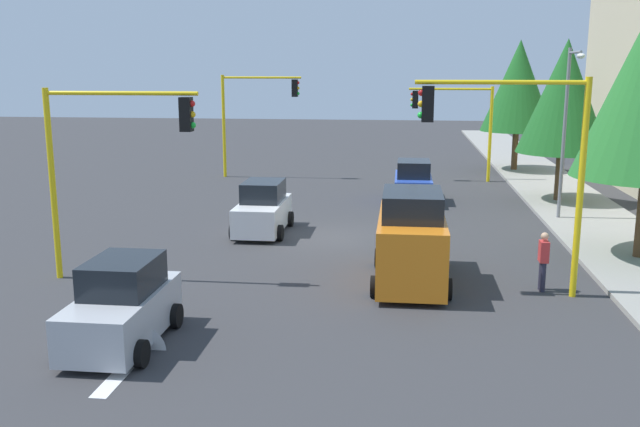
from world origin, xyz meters
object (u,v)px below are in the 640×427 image
at_px(pedestrian_crossing, 543,260).
at_px(traffic_signal_far_left, 456,114).
at_px(traffic_signal_near_right, 109,146).
at_px(tree_roadside_far, 519,86).
at_px(tree_roadside_mid, 565,97).
at_px(traffic_signal_far_right, 254,106).
at_px(delivery_van_orange, 411,240).
at_px(car_silver, 122,306).
at_px(car_white, 263,210).
at_px(traffic_signal_near_left, 516,144).
at_px(street_lamp_curbside, 568,116).
at_px(car_blue, 413,183).

bearing_deg(pedestrian_crossing, traffic_signal_far_left, -176.73).
distance_m(traffic_signal_near_right, tree_roadside_far, 28.43).
xyz_separation_m(tree_roadside_far, tree_roadside_mid, (10.00, 0.50, -0.22)).
distance_m(traffic_signal_far_right, traffic_signal_near_right, 20.00).
distance_m(delivery_van_orange, car_silver, 8.56).
height_order(traffic_signal_near_right, delivery_van_orange, traffic_signal_near_right).
relative_size(traffic_signal_far_left, car_white, 1.35).
distance_m(tree_roadside_mid, pedestrian_crossing, 14.52).
distance_m(traffic_signal_far_right, pedestrian_crossing, 23.42).
bearing_deg(pedestrian_crossing, car_silver, -63.51).
distance_m(traffic_signal_far_right, delivery_van_orange, 21.32).
relative_size(car_white, pedestrian_crossing, 2.29).
distance_m(traffic_signal_near_left, street_lamp_curbside, 10.21).
relative_size(street_lamp_curbside, car_blue, 1.74).
xyz_separation_m(traffic_signal_near_right, street_lamp_curbside, (-9.61, 14.90, 0.34)).
bearing_deg(street_lamp_curbside, pedestrian_crossing, -14.99).
height_order(car_silver, pedestrian_crossing, car_silver).
bearing_deg(car_white, car_silver, -5.13).
bearing_deg(traffic_signal_far_right, car_white, 13.26).
bearing_deg(pedestrian_crossing, traffic_signal_far_right, -147.51).
relative_size(tree_roadside_far, car_silver, 2.11).
xyz_separation_m(traffic_signal_near_right, tree_roadside_far, (-24.00, 15.20, 1.15)).
bearing_deg(tree_roadside_far, pedestrian_crossing, -6.67).
relative_size(traffic_signal_near_right, car_blue, 1.41).
distance_m(tree_roadside_mid, delivery_van_orange, 15.40).
height_order(traffic_signal_near_left, delivery_van_orange, traffic_signal_near_left).
bearing_deg(tree_roadside_mid, car_blue, -86.30).
relative_size(traffic_signal_near_left, car_white, 1.54).
xyz_separation_m(tree_roadside_mid, car_silver, (18.70, -13.55, -4.04)).
bearing_deg(tree_roadside_mid, car_white, -59.20).
xyz_separation_m(traffic_signal_near_right, delivery_van_orange, (-0.76, 8.73, -2.73)).
relative_size(street_lamp_curbside, tree_roadside_mid, 0.93).
distance_m(tree_roadside_far, car_silver, 31.82).
relative_size(car_silver, pedestrian_crossing, 2.19).
bearing_deg(tree_roadside_far, car_white, -34.57).
xyz_separation_m(car_white, car_blue, (-7.04, 5.80, 0.00)).
xyz_separation_m(traffic_signal_far_right, delivery_van_orange, (19.24, 8.75, -2.83)).
distance_m(traffic_signal_far_left, car_silver, 26.50).
bearing_deg(car_blue, traffic_signal_near_left, 10.39).
bearing_deg(tree_roadside_far, car_silver, -24.45).
bearing_deg(traffic_signal_near_right, tree_roadside_far, 147.66).
xyz_separation_m(traffic_signal_near_right, pedestrian_crossing, (-0.43, 12.44, -3.10)).
relative_size(tree_roadside_mid, car_silver, 2.02).
height_order(tree_roadside_far, tree_roadside_mid, tree_roadside_far).
relative_size(traffic_signal_near_left, car_silver, 1.61).
relative_size(tree_roadside_far, delivery_van_orange, 1.64).
xyz_separation_m(street_lamp_curbside, tree_roadside_mid, (-4.39, 0.80, 0.59)).
distance_m(car_white, pedestrian_crossing, 11.11).
bearing_deg(delivery_van_orange, street_lamp_curbside, 145.12).
relative_size(tree_roadside_mid, car_white, 1.94).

